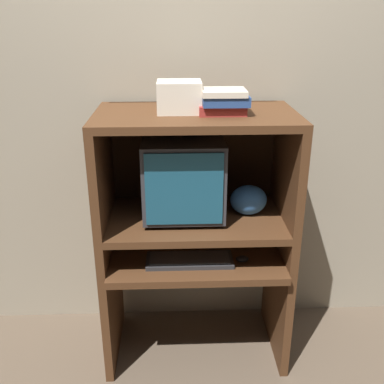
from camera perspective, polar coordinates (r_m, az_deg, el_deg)
ground_plane at (r=2.50m, az=0.70°, el=-22.66°), size 12.00×12.00×0.00m
wall_back at (r=2.41m, az=0.12°, el=11.13°), size 6.00×0.06×2.60m
desk_base at (r=2.42m, az=0.46°, el=-12.12°), size 0.93×0.57×0.62m
desk_monitor_shelf at (r=2.27m, az=0.45°, el=-4.01°), size 0.93×0.53×0.19m
hutch_upper at (r=2.16m, az=0.44°, el=5.81°), size 0.93×0.53×0.52m
crt_monitor at (r=2.19m, az=-1.11°, el=2.03°), size 0.39×0.38×0.40m
keyboard at (r=2.22m, az=-0.32°, el=-8.61°), size 0.42×0.16×0.03m
mouse at (r=2.23m, az=6.39°, el=-8.42°), size 0.06×0.04×0.03m
snack_bag at (r=2.26m, az=7.18°, el=-0.99°), size 0.18×0.14×0.15m
book_stack at (r=2.03m, az=4.06°, el=11.38°), size 0.22×0.16×0.11m
storage_box at (r=2.08m, az=-1.63°, el=12.00°), size 0.20×0.17×0.14m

